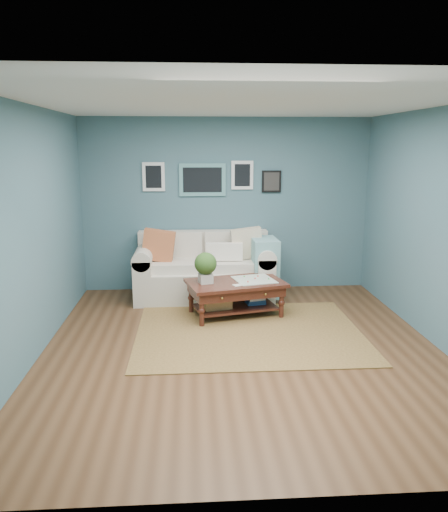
{
  "coord_description": "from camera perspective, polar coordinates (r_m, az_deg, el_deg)",
  "views": [
    {
      "loc": [
        -0.55,
        -5.32,
        2.27
      ],
      "look_at": [
        -0.14,
        1.0,
        0.86
      ],
      "focal_mm": 35.0,
      "sensor_mm": 36.0,
      "label": 1
    }
  ],
  "objects": [
    {
      "name": "room_shell",
      "position": [
        5.48,
        2.01,
        2.96
      ],
      "size": [
        5.0,
        5.02,
        2.7
      ],
      "color": "brown",
      "rests_on": "ground"
    },
    {
      "name": "loveseat",
      "position": [
        7.58,
        -1.61,
        -1.44
      ],
      "size": [
        2.11,
        0.96,
        1.09
      ],
      "color": "beige",
      "rests_on": "ground"
    },
    {
      "name": "area_rug",
      "position": [
        6.26,
        2.86,
        -8.69
      ],
      "size": [
        2.77,
        2.21,
        0.01
      ],
      "primitive_type": "cube",
      "color": "brown",
      "rests_on": "ground"
    },
    {
      "name": "coffee_table",
      "position": [
        6.74,
        0.76,
        -3.63
      ],
      "size": [
        1.41,
        1.02,
        0.89
      ],
      "rotation": [
        0.0,
        0.0,
        0.24
      ],
      "color": "#36120F",
      "rests_on": "ground"
    }
  ]
}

